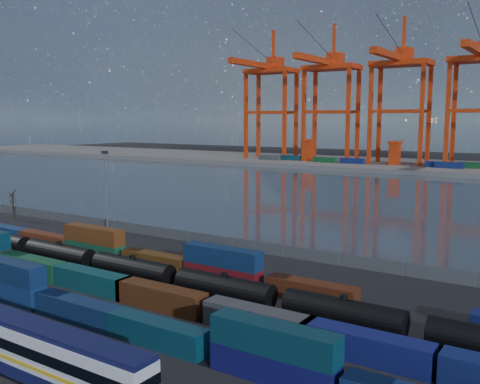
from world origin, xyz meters
The scene contains 13 objects.
ground centered at (0.00, 0.00, 0.00)m, with size 700.00×700.00×0.00m, color black.
harbor_water centered at (0.00, 105.00, 0.01)m, with size 700.00×700.00×0.00m, color #313B47.
far_quay centered at (0.00, 210.00, 1.00)m, with size 700.00×70.00×2.00m, color #514F4C.
container_row_south centered at (8.20, -10.32, 2.05)m, with size 139.21×2.45×5.21m.
container_row_mid centered at (0.29, -2.02, 1.64)m, with size 130.22×2.60×5.54m.
container_row_north centered at (-0.44, 10.21, 1.78)m, with size 128.52×2.45×5.23m.
tanker_string centered at (-7.73, 2.91, 2.14)m, with size 122.40×2.99×4.27m.
waterfront_fence centered at (0.00, 28.00, 1.00)m, with size 160.12×0.12×2.20m.
bare_tree centered at (-58.41, 23.70, 3.49)m, with size 1.77×1.85×7.13m.
yard_light_mast centered at (-30.00, 26.00, 9.30)m, with size 1.60×0.40×16.60m.
gantry_cranes centered at (-7.50, 203.13, 43.30)m, with size 202.17×52.16×70.63m.
quay_containers centered at (-11.00, 195.46, 3.30)m, with size 172.58×10.99×2.60m.
straddle_carriers centered at (-2.50, 200.00, 7.82)m, with size 140.00×7.00×11.10m.
Camera 1 is at (51.93, -48.93, 22.72)m, focal length 40.00 mm.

